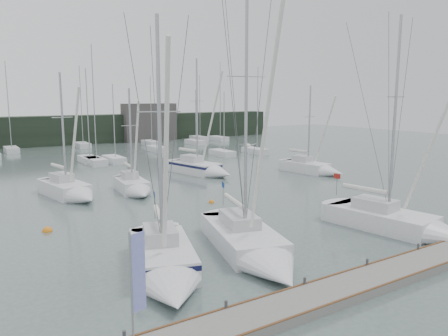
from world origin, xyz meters
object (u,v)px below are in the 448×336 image
object	(u,v)px
sailboat_near_center	(256,250)
sailboat_mid_e	(316,169)
sailboat_mid_d	(204,169)
sailboat_near_left	(166,268)
sailboat_near_right	(412,226)
sailboat_mid_c	(135,188)
dock_banner	(136,279)
buoy_c	(47,231)
sailboat_mid_b	(72,192)
buoy_b	(211,203)

from	to	relation	value
sailboat_near_center	sailboat_mid_e	world-z (taller)	sailboat_near_center
sailboat_mid_d	sailboat_mid_e	size ratio (longest dim) A/B	1.28
sailboat_near_left	sailboat_near_right	bearing A→B (deg)	10.45
sailboat_mid_c	dock_banner	distance (m)	24.54
sailboat_mid_c	dock_banner	world-z (taller)	sailboat_mid_c
buoy_c	sailboat_near_right	bearing A→B (deg)	-34.32
sailboat_near_right	sailboat_mid_c	world-z (taller)	sailboat_near_right
sailboat_near_right	sailboat_mid_b	world-z (taller)	sailboat_near_right
sailboat_near_left	dock_banner	xyz separation A→B (m)	(-3.34, -5.12, 2.11)
sailboat_near_right	buoy_b	size ratio (longest dim) A/B	30.37
sailboat_mid_d	buoy_b	xyz separation A→B (m)	(-5.70, -11.04, -0.61)
sailboat_mid_d	sailboat_mid_e	xyz separation A→B (m)	(10.59, -5.91, -0.09)
sailboat_near_center	sailboat_mid_c	world-z (taller)	sailboat_near_center
sailboat_mid_d	sailboat_mid_e	bearing A→B (deg)	-41.97
sailboat_mid_c	dock_banner	xyz separation A→B (m)	(-8.69, -22.85, 2.17)
dock_banner	sailboat_mid_c	bearing A→B (deg)	52.92
sailboat_near_center	sailboat_mid_d	size ratio (longest dim) A/B	1.21
sailboat_near_center	sailboat_near_right	xyz separation A→B (m)	(10.42, -1.75, 0.01)
sailboat_mid_c	buoy_b	xyz separation A→B (m)	(3.98, -6.21, -0.52)
sailboat_near_right	dock_banner	distance (m)	19.07
sailboat_near_left	sailboat_mid_c	xyz separation A→B (m)	(5.35, 17.73, -0.06)
sailboat_mid_b	sailboat_near_right	bearing A→B (deg)	-65.04
sailboat_near_center	buoy_c	xyz separation A→B (m)	(-8.11, 10.89, -0.53)
sailboat_mid_b	sailboat_mid_c	distance (m)	5.12
sailboat_mid_b	buoy_b	distance (m)	11.60
sailboat_mid_c	sailboat_mid_b	bearing A→B (deg)	173.19
dock_banner	sailboat_near_right	bearing A→B (deg)	-6.95
sailboat_mid_c	sailboat_mid_e	distance (m)	20.30
sailboat_near_center	sailboat_mid_c	size ratio (longest dim) A/B	1.64
sailboat_mid_c	sailboat_mid_e	xyz separation A→B (m)	(20.27, -1.07, 0.01)
sailboat_near_right	sailboat_mid_c	distance (m)	22.17
sailboat_near_center	buoy_c	bearing A→B (deg)	142.24
sailboat_near_left	buoy_b	distance (m)	14.83
sailboat_near_center	buoy_b	bearing A→B (deg)	85.23
sailboat_near_right	sailboat_mid_d	bearing A→B (deg)	81.96
sailboat_mid_d	buoy_c	xyz separation A→B (m)	(-18.19, -11.97, -0.61)
buoy_b	buoy_c	xyz separation A→B (m)	(-12.49, -0.92, 0.00)
sailboat_mid_c	sailboat_mid_e	size ratio (longest dim) A/B	0.95
sailboat_mid_d	sailboat_mid_e	distance (m)	12.13
sailboat_near_left	buoy_c	world-z (taller)	sailboat_near_left
buoy_c	dock_banner	size ratio (longest dim) A/B	0.16
sailboat_mid_b	buoy_b	bearing A→B (deg)	-49.94
sailboat_near_left	sailboat_near_right	distance (m)	15.50
sailboat_near_center	sailboat_mid_b	world-z (taller)	sailboat_near_center
sailboat_near_right	buoy_b	world-z (taller)	sailboat_near_right
buoy_c	sailboat_mid_b	bearing A→B (deg)	66.94
sailboat_mid_e	buoy_c	world-z (taller)	sailboat_mid_e
sailboat_mid_c	sailboat_mid_d	size ratio (longest dim) A/B	0.74
sailboat_near_right	buoy_b	distance (m)	14.86
sailboat_near_center	dock_banner	size ratio (longest dim) A/B	4.11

